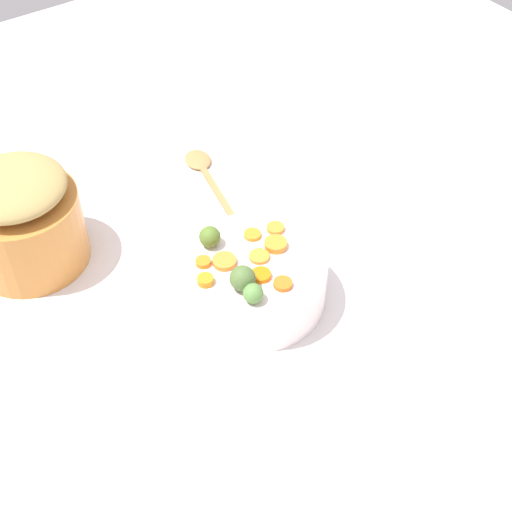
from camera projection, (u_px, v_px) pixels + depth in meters
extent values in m
cube|color=white|center=(243.00, 316.00, 1.24)|extent=(2.40, 2.40, 0.02)
cylinder|color=white|center=(256.00, 280.00, 1.22)|extent=(0.24, 0.24, 0.09)
cylinder|color=#C67C36|center=(25.00, 229.00, 1.28)|extent=(0.21, 0.21, 0.14)
ellipsoid|color=tan|center=(12.00, 187.00, 1.21)|extent=(0.18, 0.18, 0.05)
cylinder|color=orange|center=(205.00, 280.00, 1.15)|extent=(0.03, 0.03, 0.01)
cylinder|color=orange|center=(259.00, 256.00, 1.19)|extent=(0.05, 0.05, 0.01)
cylinder|color=orange|center=(252.00, 235.00, 1.23)|extent=(0.03, 0.03, 0.01)
cylinder|color=orange|center=(275.00, 228.00, 1.24)|extent=(0.03, 0.03, 0.01)
cylinder|color=orange|center=(224.00, 261.00, 1.18)|extent=(0.04, 0.04, 0.01)
cylinder|color=orange|center=(203.00, 262.00, 1.18)|extent=(0.03, 0.03, 0.01)
cylinder|color=orange|center=(283.00, 284.00, 1.15)|extent=(0.03, 0.03, 0.01)
cylinder|color=orange|center=(276.00, 244.00, 1.21)|extent=(0.05, 0.05, 0.01)
cylinder|color=orange|center=(261.00, 275.00, 1.16)|extent=(0.04, 0.04, 0.01)
sphere|color=#5A8941|center=(253.00, 293.00, 1.12)|extent=(0.03, 0.03, 0.03)
sphere|color=#4E6C35|center=(243.00, 278.00, 1.13)|extent=(0.04, 0.04, 0.04)
sphere|color=#547329|center=(210.00, 237.00, 1.20)|extent=(0.04, 0.04, 0.04)
cube|color=#AF7E47|center=(222.00, 199.00, 1.43)|extent=(0.23, 0.06, 0.01)
ellipsoid|color=#AF7E47|center=(198.00, 160.00, 1.52)|extent=(0.08, 0.07, 0.01)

